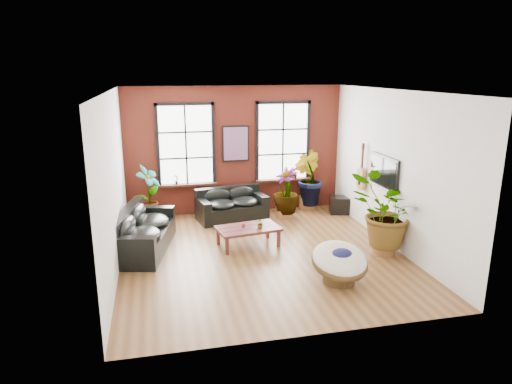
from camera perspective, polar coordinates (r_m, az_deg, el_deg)
room at (r=9.69m, az=0.58°, el=2.16°), size 6.04×6.54×3.54m
sofa_back at (r=12.30m, az=-3.11°, el=-1.65°), size 1.96×1.22×0.84m
sofa_left at (r=10.46m, az=-14.14°, el=-4.90°), size 1.47×2.49×0.92m
coffee_table at (r=10.39m, az=-0.99°, el=-4.70°), size 1.51×1.02×0.54m
papasan_chair at (r=8.81m, az=10.42°, el=-8.57°), size 1.12×1.14×0.80m
poster at (r=12.57m, az=-2.57°, el=6.07°), size 0.74×0.06×0.98m
tv_wall_unit at (r=11.15m, az=14.89°, el=2.29°), size 0.13×1.86×1.20m
media_box at (r=13.02m, az=10.46°, el=-1.61°), size 0.66×0.59×0.47m
pot_back_left at (r=12.29m, az=-13.24°, el=-2.94°), size 0.63×0.63×0.40m
pot_back_right at (r=13.28m, az=6.45°, el=-1.35°), size 0.67×0.67×0.37m
pot_right_wall at (r=10.42m, az=15.64°, el=-6.47°), size 0.65×0.65×0.37m
pot_mid at (r=12.47m, az=3.56°, el=-2.40°), size 0.49×0.49×0.35m
floor_plant_back_left at (r=12.11m, az=-13.25°, el=0.02°), size 0.85×0.89×1.40m
floor_plant_back_right at (r=13.06m, az=6.50°, el=1.77°), size 1.08×1.11×1.57m
floor_plant_right_wall at (r=10.13m, az=15.88°, el=-2.49°), size 1.56×1.40×1.59m
floor_plant_mid at (r=12.30m, az=3.78°, el=0.21°), size 0.92×0.92×1.25m
table_plant at (r=10.29m, az=0.56°, el=-3.90°), size 0.25×0.23×0.23m
sill_plant_left at (r=12.52m, az=-9.93°, el=1.55°), size 0.17×0.17×0.27m
sill_plant_right at (r=13.09m, az=4.87°, el=2.31°), size 0.19×0.19×0.27m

